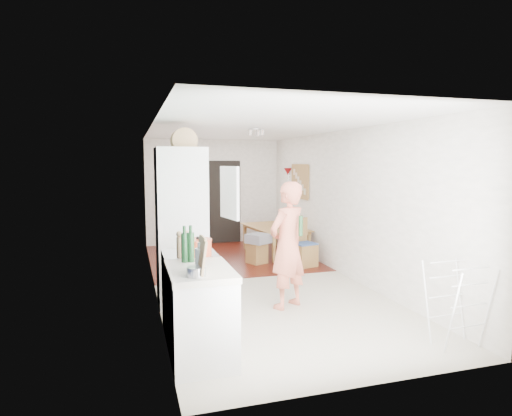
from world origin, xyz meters
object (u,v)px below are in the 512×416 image
stool (257,253)px  drying_rack (457,305)px  person (287,234)px  dining_table (276,242)px  dining_chair (304,243)px

stool → drying_rack: drying_rack is taller
stool → person: bearing=-97.3°
dining_table → stool: (-0.65, -0.72, -0.05)m
drying_rack → person: bearing=125.1°
person → dining_chair: (1.11, 2.04, -0.55)m
dining_table → dining_chair: bearing=-179.7°
person → dining_table: 3.45m
dining_table → stool: bearing=131.3°
dining_chair → stool: bearing=136.5°
stool → drying_rack: (0.96, -4.19, 0.24)m
person → stool: person is taller
drying_rack → dining_chair: bearing=90.3°
dining_chair → stool: (-0.79, 0.47, -0.25)m
dining_chair → drying_rack: 3.72m
person → drying_rack: person is taller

